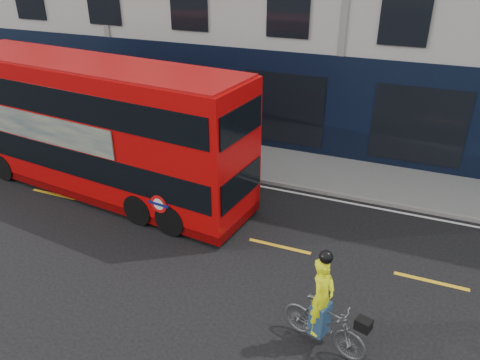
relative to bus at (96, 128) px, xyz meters
The scene contains 7 objects.
ground 7.45m from the bus, 20.27° to the right, with size 120.00×120.00×0.00m, color black.
pavement 8.09m from the bus, 31.24° to the left, with size 60.00×3.00×0.12m, color gray.
kerb 7.46m from the bus, 20.87° to the left, with size 60.00×0.12×0.13m, color gray.
road_edge_line 7.38m from the bus, 18.59° to the left, with size 58.00×0.10×0.01m, color silver.
lane_dashes 7.10m from the bus, ahead, with size 58.00×0.12×0.01m, color yellow, non-canonical shape.
bus is the anchor object (origin of this frame).
cyclist 9.59m from the bus, 25.23° to the right, with size 2.02×1.08×2.37m.
Camera 1 is at (3.09, -8.94, 7.61)m, focal length 35.00 mm.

